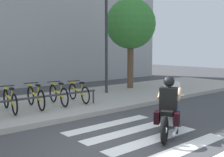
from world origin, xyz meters
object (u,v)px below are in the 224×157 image
(bicycle_3, at_px, (36,97))
(bicycle_4, at_px, (58,94))
(rider, at_px, (169,101))
(bicycle_5, at_px, (79,92))
(bicycle_2, at_px, (10,100))
(bike_rack, at_px, (30,99))
(motorcycle, at_px, (169,115))
(tree_near_rack, at_px, (131,24))
(street_lamp, at_px, (106,35))

(bicycle_3, relative_size, bicycle_4, 1.06)
(rider, xyz_separation_m, bicycle_5, (0.21, 4.20, -0.33))
(bicycle_2, bearing_deg, rider, -61.77)
(bicycle_3, height_order, bike_rack, bicycle_3)
(rider, height_order, bicycle_4, rider)
(motorcycle, height_order, bicycle_5, motorcycle)
(rider, distance_m, bicycle_2, 4.78)
(bicycle_5, xyz_separation_m, tree_near_rack, (3.88, 1.34, 2.74))
(bicycle_2, xyz_separation_m, tree_near_rack, (6.35, 1.34, 2.73))
(bicycle_3, bearing_deg, street_lamp, 14.25)
(bicycle_2, height_order, bicycle_3, bicycle_3)
(rider, relative_size, street_lamp, 0.33)
(street_lamp, bearing_deg, tree_near_rack, 12.31)
(bicycle_5, height_order, bike_rack, bicycle_5)
(bicycle_2, xyz_separation_m, bike_rack, (0.41, -0.55, 0.07))
(street_lamp, bearing_deg, rider, -113.77)
(bicycle_3, distance_m, bicycle_4, 0.82)
(bike_rack, bearing_deg, bicycle_4, 24.18)
(bicycle_4, height_order, bicycle_5, bicycle_4)
(bicycle_4, height_order, tree_near_rack, tree_near_rack)
(bicycle_3, xyz_separation_m, street_lamp, (3.70, 0.94, 2.13))
(bicycle_2, relative_size, bike_rack, 0.36)
(bicycle_5, xyz_separation_m, bike_rack, (-2.06, -0.55, 0.08))
(bike_rack, bearing_deg, bicycle_3, 53.38)
(bicycle_3, height_order, bicycle_5, bicycle_3)
(tree_near_rack, bearing_deg, bicycle_3, -166.39)
(motorcycle, height_order, rider, rider)
(bicycle_3, bearing_deg, bicycle_2, 179.96)
(bicycle_2, height_order, bicycle_5, bicycle_2)
(street_lamp, bearing_deg, motorcycle, -113.28)
(bicycle_5, distance_m, bike_rack, 2.13)
(rider, xyz_separation_m, street_lamp, (2.26, 5.14, 1.82))
(bicycle_2, distance_m, bicycle_3, 0.82)
(bicycle_2, distance_m, street_lamp, 5.09)
(bike_rack, relative_size, tree_near_rack, 1.06)
(bicycle_4, height_order, street_lamp, street_lamp)
(bicycle_4, xyz_separation_m, bike_rack, (-1.23, -0.55, 0.07))
(street_lamp, relative_size, tree_near_rack, 0.98)
(rider, bearing_deg, bicycle_4, 98.27)
(motorcycle, bearing_deg, bicycle_5, 88.03)
(bicycle_5, bearing_deg, rider, -92.89)
(motorcycle, relative_size, bicycle_2, 1.07)
(bicycle_2, distance_m, bicycle_5, 2.47)
(bicycle_4, distance_m, street_lamp, 3.70)
(motorcycle, height_order, bicycle_2, motorcycle)
(bicycle_2, bearing_deg, bicycle_5, 0.01)
(motorcycle, relative_size, bike_rack, 0.39)
(rider, height_order, bike_rack, rider)
(bicycle_3, distance_m, bike_rack, 0.69)
(bicycle_4, xyz_separation_m, street_lamp, (2.87, 0.94, 2.14))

